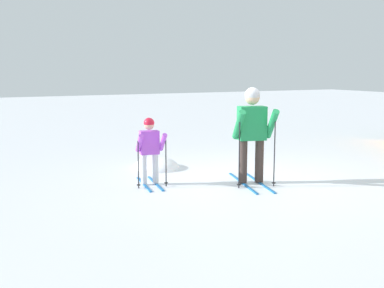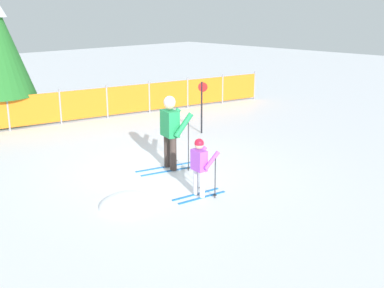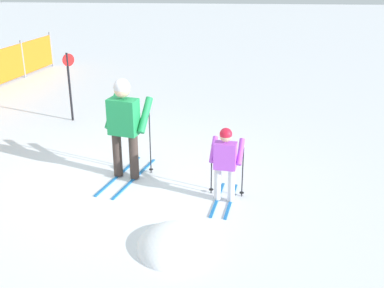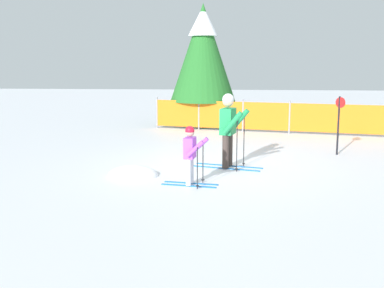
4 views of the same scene
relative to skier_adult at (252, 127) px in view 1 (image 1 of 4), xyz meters
name	(u,v)px [view 1 (image 1 of 4)]	position (x,y,z in m)	size (l,w,h in m)	color
ground_plane	(248,180)	(-0.25, 0.10, -1.03)	(60.00, 60.00, 0.00)	white
skier_adult	(252,127)	(0.00, 0.00, 0.00)	(1.67, 0.85, 1.73)	#1966B2
skier_child	(150,146)	(-0.74, -1.67, -0.33)	(1.16, 0.56, 1.21)	#1966B2
snow_mound	(156,168)	(-2.06, -1.00, -1.03)	(1.11, 0.94, 0.44)	white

